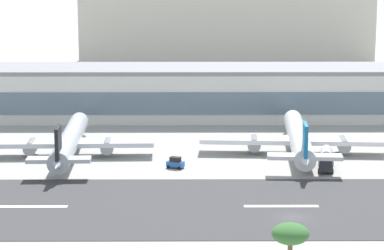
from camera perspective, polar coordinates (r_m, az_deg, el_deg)
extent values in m
plane|color=#9E9E99|center=(131.04, 6.89, -6.25)|extent=(1400.00, 1400.00, 0.00)
cube|color=#38383A|center=(136.66, 6.58, -5.49)|extent=(800.00, 33.71, 0.08)
cube|color=white|center=(137.99, -10.90, -5.44)|extent=(12.00, 1.20, 0.01)
cube|color=white|center=(136.51, 6.06, -5.48)|extent=(12.00, 1.20, 0.01)
cube|color=silver|center=(209.88, -0.74, 2.09)|extent=(175.63, 20.30, 11.82)
cube|color=slate|center=(199.81, -0.76, 1.46)|extent=(170.36, 0.30, 5.32)
cube|color=gray|center=(208.96, -0.75, 3.83)|extent=(177.38, 20.51, 1.00)
cylinder|color=silver|center=(171.71, -8.27, -1.02)|extent=(5.22, 40.45, 4.04)
sphere|color=silver|center=(191.37, -7.63, 0.26)|extent=(3.83, 3.83, 3.83)
cone|color=silver|center=(152.18, -9.08, -2.62)|extent=(3.84, 7.37, 3.63)
cube|color=silver|center=(171.01, -8.29, -1.21)|extent=(34.16, 7.05, 0.89)
cylinder|color=gray|center=(170.49, -5.73, -1.43)|extent=(2.79, 5.72, 2.62)
cylinder|color=gray|center=(172.17, -10.82, -1.45)|extent=(2.79, 5.72, 2.62)
cube|color=silver|center=(153.64, -9.01, -2.33)|extent=(11.65, 3.67, 0.71)
cube|color=black|center=(153.01, -9.04, -1.31)|extent=(0.80, 5.46, 6.46)
cylinder|color=black|center=(170.31, -8.32, -2.01)|extent=(0.73, 0.73, 1.11)
cylinder|color=silver|center=(173.59, 7.20, -0.84)|extent=(6.81, 41.08, 4.09)
sphere|color=silver|center=(193.60, 6.83, 0.42)|extent=(3.89, 3.89, 3.89)
cone|color=silver|center=(153.69, 7.68, -2.43)|extent=(4.16, 7.59, 3.68)
cube|color=silver|center=(172.88, 7.22, -1.03)|extent=(40.45, 8.79, 0.90)
cylinder|color=gray|center=(173.86, 10.18, -1.29)|extent=(3.03, 5.89, 2.66)
cylinder|color=gray|center=(172.66, 4.22, -1.23)|extent=(3.03, 5.89, 2.66)
cube|color=silver|center=(155.18, 7.64, -2.14)|extent=(13.84, 4.28, 0.72)
cube|color=#1975B2|center=(154.55, 7.67, -1.11)|extent=(1.02, 5.55, 6.54)
cylinder|color=black|center=(172.16, 7.22, -1.83)|extent=(0.74, 0.74, 1.12)
cube|color=#2D3338|center=(160.90, 9.06, -2.59)|extent=(3.98, 8.81, 1.40)
cylinder|color=silver|center=(161.49, 9.08, -1.90)|extent=(3.04, 6.05, 2.10)
cube|color=#2D3338|center=(157.38, 9.07, -2.30)|extent=(2.70, 2.41, 1.80)
cylinder|color=black|center=(158.18, 8.57, -3.08)|extent=(0.43, 0.93, 0.90)
cylinder|color=black|center=(158.18, 9.51, -3.11)|extent=(0.43, 0.93, 0.90)
cylinder|color=black|center=(163.96, 8.60, -2.57)|extent=(0.43, 0.93, 0.90)
cylinder|color=black|center=(163.96, 9.51, -2.60)|extent=(0.43, 0.93, 0.90)
cube|color=#23569E|center=(160.00, -1.13, -2.66)|extent=(3.57, 2.73, 1.00)
cube|color=black|center=(159.78, -1.13, -2.33)|extent=(2.27, 1.93, 0.90)
cylinder|color=black|center=(161.28, -1.38, -2.73)|extent=(0.66, 0.49, 0.60)
cylinder|color=black|center=(159.86, -1.62, -2.86)|extent=(0.66, 0.49, 0.60)
cylinder|color=black|center=(160.40, -0.65, -2.81)|extent=(0.66, 0.49, 0.60)
cylinder|color=black|center=(158.98, -0.88, -2.94)|extent=(0.66, 0.49, 0.60)
ellipsoid|color=#386B33|center=(90.49, 6.68, -7.32)|extent=(4.01, 4.01, 2.21)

